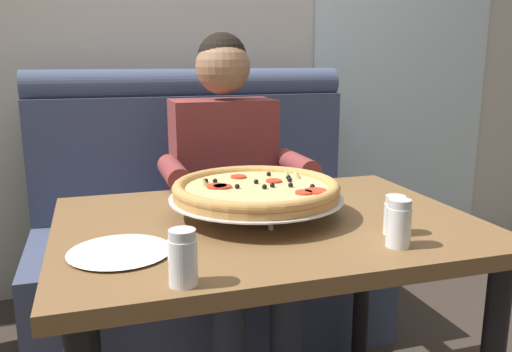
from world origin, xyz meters
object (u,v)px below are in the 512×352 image
at_px(booth_bench, 204,239).
at_px(dining_table, 267,255).
at_px(diner_main, 230,183).
at_px(pizza, 256,190).
at_px(patio_chair, 348,155).
at_px(shaker_oregano, 395,218).
at_px(shaker_pepper_flakes, 399,227).
at_px(plate_near_left, 120,249).
at_px(shaker_parmesan, 183,262).

distance_m(booth_bench, dining_table, 0.91).
relative_size(diner_main, pizza, 2.66).
bearing_deg(booth_bench, patio_chair, 40.33).
relative_size(pizza, patio_chair, 0.56).
xyz_separation_m(booth_bench, pizza, (-0.02, -0.83, 0.43)).
bearing_deg(shaker_oregano, shaker_pepper_flakes, -116.32).
xyz_separation_m(dining_table, diner_main, (0.05, 0.61, 0.06)).
bearing_deg(pizza, plate_near_left, -154.33).
relative_size(shaker_pepper_flakes, shaker_parmesan, 1.01).
bearing_deg(diner_main, plate_near_left, -120.84).
height_order(plate_near_left, patio_chair, patio_chair).
relative_size(dining_table, diner_main, 0.88).
height_order(shaker_parmesan, plate_near_left, shaker_parmesan).
height_order(shaker_oregano, shaker_pepper_flakes, shaker_pepper_flakes).
height_order(diner_main, patio_chair, diner_main).
xyz_separation_m(booth_bench, patio_chair, (1.23, 1.05, 0.13)).
height_order(shaker_oregano, plate_near_left, shaker_oregano).
relative_size(booth_bench, plate_near_left, 6.20).
bearing_deg(diner_main, shaker_parmesan, -109.48).
bearing_deg(dining_table, diner_main, 85.23).
height_order(pizza, shaker_pepper_flakes, shaker_pepper_flakes).
height_order(shaker_pepper_flakes, plate_near_left, shaker_pepper_flakes).
xyz_separation_m(diner_main, plate_near_left, (-0.45, -0.75, 0.05)).
bearing_deg(plate_near_left, patio_chair, 51.69).
height_order(dining_table, plate_near_left, plate_near_left).
xyz_separation_m(pizza, shaker_oregano, (0.28, -0.25, -0.03)).
bearing_deg(pizza, booth_bench, 88.66).
bearing_deg(patio_chair, shaker_oregano, -114.49).
xyz_separation_m(booth_bench, shaker_oregano, (0.26, -1.08, 0.39)).
relative_size(dining_table, shaker_oregano, 11.34).
distance_m(pizza, shaker_oregano, 0.38).
height_order(pizza, plate_near_left, pizza).
bearing_deg(shaker_parmesan, shaker_oregano, 14.50).
distance_m(shaker_pepper_flakes, plate_near_left, 0.64).
distance_m(diner_main, shaker_pepper_flakes, 0.92).
bearing_deg(shaker_oregano, pizza, 139.00).
xyz_separation_m(booth_bench, shaker_parmesan, (-0.29, -1.22, 0.40)).
height_order(booth_bench, dining_table, booth_bench).
bearing_deg(shaker_parmesan, plate_near_left, 117.74).
height_order(diner_main, shaker_pepper_flakes, diner_main).
distance_m(shaker_pepper_flakes, patio_chair, 2.44).
bearing_deg(plate_near_left, shaker_oregano, -5.60).
height_order(booth_bench, shaker_pepper_flakes, booth_bench).
distance_m(shaker_parmesan, plate_near_left, 0.24).
bearing_deg(shaker_pepper_flakes, patio_chair, 65.44).
xyz_separation_m(shaker_oregano, plate_near_left, (-0.66, 0.06, -0.03)).
distance_m(plate_near_left, patio_chair, 2.64).
xyz_separation_m(dining_table, plate_near_left, (-0.40, -0.14, 0.11)).
bearing_deg(diner_main, booth_bench, 100.78).
xyz_separation_m(booth_bench, plate_near_left, (-0.40, -1.02, 0.36)).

